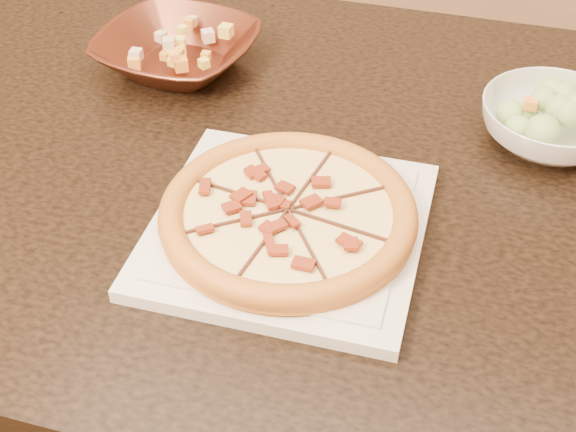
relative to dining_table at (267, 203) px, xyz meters
The scene contains 7 objects.
dining_table is the anchor object (origin of this frame).
plate 0.20m from the dining_table, 63.71° to the right, with size 0.33×0.33×0.02m.
pizza 0.21m from the dining_table, 63.72° to the right, with size 0.32×0.32×0.03m.
bronze_bowl 0.30m from the dining_table, 138.42° to the left, with size 0.25×0.25×0.06m, color brown.
mixed_dish 0.32m from the dining_table, 138.56° to the left, with size 0.12×0.12×0.03m.
salad_bowl 0.42m from the dining_table, 19.95° to the left, with size 0.20×0.20×0.06m, color silver.
salad 0.44m from the dining_table, 19.89° to the left, with size 0.11×0.10×0.04m.
Camera 1 is at (0.18, -0.67, 1.42)m, focal length 50.00 mm.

